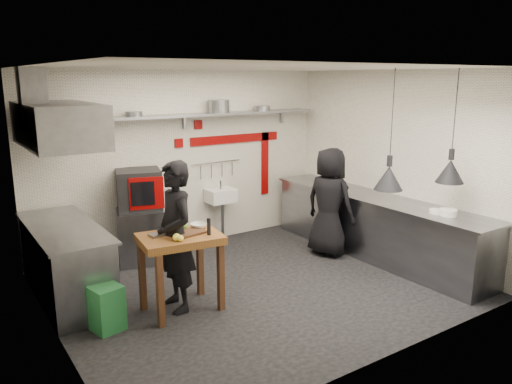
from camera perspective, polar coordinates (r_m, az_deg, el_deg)
floor at (r=6.68m, az=0.31°, el=-10.75°), size 5.00×5.00×0.00m
ceiling at (r=6.11m, az=0.34°, el=14.04°), size 5.00×5.00×0.00m
wall_back at (r=8.04m, az=-8.16°, el=3.64°), size 5.00×0.04×2.80m
wall_front at (r=4.71m, az=14.89°, el=-3.30°), size 5.00×0.04×2.80m
wall_left at (r=5.29m, az=-22.65°, el=-2.10°), size 0.04×4.20×2.80m
wall_right at (r=7.91m, az=15.49°, el=3.14°), size 0.04×4.20×2.80m
red_band_horiz at (r=8.44m, az=-2.32°, el=6.11°), size 1.70×0.02×0.14m
red_band_vert at (r=8.83m, az=1.02°, el=3.28°), size 0.14×0.02×1.10m
red_tile_a at (r=8.06m, az=-6.61°, el=7.65°), size 0.14×0.02×0.14m
red_tile_b at (r=7.94m, az=-8.81°, el=5.54°), size 0.14×0.02×0.14m
back_shelf at (r=7.79m, az=-7.74°, el=8.69°), size 4.60×0.34×0.04m
shelf_bracket_left at (r=7.31m, az=-21.80°, el=6.83°), size 0.04×0.06×0.24m
shelf_bracket_mid at (r=7.94m, az=-8.21°, el=8.03°), size 0.04×0.06×0.24m
shelf_bracket_right at (r=8.93m, az=2.95°, el=8.67°), size 0.04×0.06×0.24m
pan_far_left at (r=7.26m, az=-18.22°, el=8.38°), size 0.28×0.28×0.09m
pan_mid_left at (r=7.45m, az=-13.80°, el=8.67°), size 0.30×0.30×0.07m
stock_pot at (r=8.04m, az=-4.25°, el=9.76°), size 0.42×0.42×0.20m
pan_right at (r=8.49m, az=0.70°, el=9.55°), size 0.34×0.34×0.08m
oven_stand at (r=7.60m, az=-12.95°, el=-4.87°), size 0.82×0.78×0.80m
combi_oven at (r=7.48m, az=-13.24°, el=0.30°), size 0.76×0.73×0.58m
oven_door at (r=7.20m, az=-12.39°, el=-0.14°), size 0.47×0.16×0.46m
oven_glass at (r=7.18m, az=-12.83°, el=-0.20°), size 0.32×0.11×0.34m
hand_sink at (r=8.26m, az=-4.04°, el=-0.41°), size 0.46×0.34×0.22m
sink_tap at (r=8.22m, az=-4.06°, el=0.81°), size 0.03×0.03×0.14m
sink_drain at (r=8.33m, az=-3.86°, el=-3.41°), size 0.06×0.06×0.66m
utensil_rail at (r=8.27m, az=-4.59°, el=3.42°), size 0.90×0.02×0.02m
counter_right at (r=7.86m, az=13.40°, el=-3.92°), size 0.70×3.80×0.90m
counter_right_top at (r=7.74m, az=13.58°, el=-0.62°), size 0.76×3.90×0.03m
plate_stack at (r=6.94m, az=21.13°, el=-2.19°), size 0.29×0.29×0.09m
small_bowl_right at (r=7.02m, az=19.96°, el=-2.10°), size 0.26×0.26×0.05m
counter_left at (r=6.62m, az=-20.83°, el=-7.64°), size 0.70×1.90×0.90m
counter_left_top at (r=6.48m, az=-21.16°, el=-3.78°), size 0.76×2.00×0.03m
extractor_hood at (r=6.27m, az=-21.63°, el=7.17°), size 0.78×1.60×0.50m
hood_duct at (r=6.20m, az=-24.23°, el=10.61°), size 0.28×0.28×0.50m
green_bin at (r=5.76m, az=-16.68°, el=-12.60°), size 0.36×0.36×0.50m
prep_table at (r=5.96m, az=-8.52°, el=-9.11°), size 0.99×0.75×0.92m
cutting_board at (r=5.84m, az=-7.64°, el=-4.61°), size 0.39×0.31×0.02m
pepper_mill at (r=5.74m, az=-5.41°, el=-3.95°), size 0.06×0.06×0.20m
lemon_a at (r=5.60m, az=-9.07°, el=-5.13°), size 0.10×0.10×0.09m
lemon_b at (r=5.57m, az=-8.64°, el=-5.24°), size 0.07×0.07×0.07m
veg_ball at (r=5.98m, az=-8.26°, el=-3.84°), size 0.10×0.10×0.09m
steel_tray at (r=5.81m, az=-11.13°, el=-4.80°), size 0.21×0.15×0.03m
bowl at (r=6.02m, az=-6.59°, el=-3.86°), size 0.24×0.24×0.06m
heat_lamp_near at (r=6.50m, az=15.23°, el=6.81°), size 0.37×0.37×1.52m
heat_lamp_far at (r=6.79m, az=21.70°, el=6.95°), size 0.38×0.38×1.44m
chef_left at (r=5.86m, az=-9.21°, el=-5.07°), size 0.44×0.66×1.78m
chef_right at (r=7.68m, az=8.39°, el=-1.13°), size 0.71×0.92×1.66m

